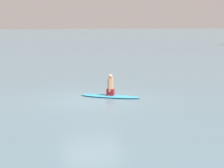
% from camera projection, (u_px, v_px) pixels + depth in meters
% --- Properties ---
extents(ground_plane, '(400.00, 400.00, 0.00)m').
position_uv_depth(ground_plane, '(91.00, 100.00, 15.49)').
color(ground_plane, slate).
extents(surfboard, '(2.61, 2.01, 0.09)m').
position_uv_depth(surfboard, '(110.00, 96.00, 16.06)').
color(surfboard, '#339EC6').
rests_on(surfboard, ground).
extents(person_paddler, '(0.39, 0.38, 0.93)m').
position_uv_depth(person_paddler, '(110.00, 86.00, 15.98)').
color(person_paddler, '#A51E23').
rests_on(person_paddler, surfboard).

